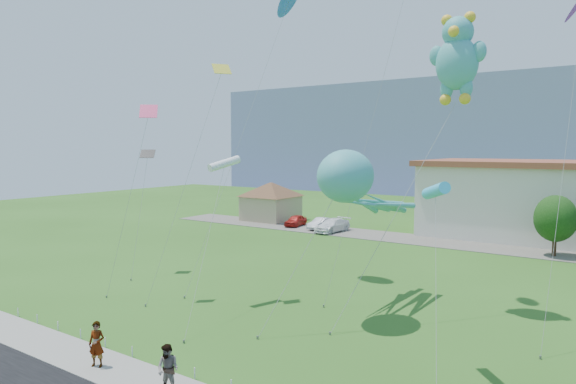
% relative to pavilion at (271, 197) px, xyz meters
% --- Properties ---
extents(ground, '(160.00, 160.00, 0.00)m').
position_rel_pavilion_xyz_m(ground, '(24.00, -38.00, -3.02)').
color(ground, '#2C5919').
rests_on(ground, ground).
extents(parking_strip, '(70.00, 6.00, 0.06)m').
position_rel_pavilion_xyz_m(parking_strip, '(24.00, -3.00, -2.99)').
color(parking_strip, '#59544C').
rests_on(parking_strip, ground).
extents(hill_ridge, '(160.00, 50.00, 25.00)m').
position_rel_pavilion_xyz_m(hill_ridge, '(24.00, 82.00, 9.48)').
color(hill_ridge, gray).
rests_on(hill_ridge, ground).
extents(pavilion, '(9.20, 9.20, 5.00)m').
position_rel_pavilion_xyz_m(pavilion, '(0.00, 0.00, 0.00)').
color(pavilion, tan).
rests_on(pavilion, ground).
extents(rope_fence, '(26.05, 0.05, 0.50)m').
position_rel_pavilion_xyz_m(rope_fence, '(24.00, -39.30, -2.77)').
color(rope_fence, white).
rests_on(rope_fence, ground).
extents(tree_near, '(3.60, 3.60, 5.47)m').
position_rel_pavilion_xyz_m(tree_near, '(34.00, -4.00, 0.36)').
color(tree_near, '#3F2B19').
rests_on(tree_near, ground).
extents(pedestrian_left, '(0.86, 0.73, 1.99)m').
position_rel_pavilion_xyz_m(pedestrian_left, '(20.75, -40.97, -1.93)').
color(pedestrian_left, gray).
rests_on(pedestrian_left, sidewalk).
extents(pedestrian_right, '(1.06, 0.90, 1.93)m').
position_rel_pavilion_xyz_m(pedestrian_right, '(25.17, -40.91, -1.96)').
color(pedestrian_right, gray).
rests_on(pedestrian_right, sidewalk).
extents(parked_car_red, '(2.08, 4.08, 1.33)m').
position_rel_pavilion_xyz_m(parked_car_red, '(5.63, -2.55, -2.30)').
color(parked_car_red, '#B11B15').
rests_on(parked_car_red, parking_strip).
extents(parked_car_silver, '(1.60, 4.10, 1.33)m').
position_rel_pavilion_xyz_m(parked_car_silver, '(9.42, -2.94, -2.30)').
color(parked_car_silver, '#BBBBC3').
rests_on(parked_car_silver, parking_strip).
extents(parked_car_white, '(2.61, 5.30, 1.48)m').
position_rel_pavilion_xyz_m(parked_car_white, '(11.41, -3.78, -2.22)').
color(parked_car_white, white).
rests_on(parked_car_white, parking_strip).
extents(octopus_kite, '(3.71, 11.66, 9.52)m').
position_rel_pavilion_xyz_m(octopus_kite, '(26.61, -28.03, 4.36)').
color(octopus_kite, teal).
rests_on(octopus_kite, ground).
extents(teddy_bear_kite, '(5.34, 9.43, 17.39)m').
position_rel_pavilion_xyz_m(teddy_bear_kite, '(30.78, -23.40, 11.88)').
color(teddy_bear_kite, teal).
rests_on(teddy_bear_kite, ground).
extents(small_kite_blue, '(2.62, 10.15, 21.26)m').
position_rel_pavilion_xyz_m(small_kite_blue, '(17.89, -22.27, 16.97)').
color(small_kite_blue, blue).
rests_on(small_kite_blue, ground).
extents(small_kite_pink, '(2.70, 2.77, 12.35)m').
position_rel_pavilion_xyz_m(small_kite_pink, '(13.84, -32.33, 7.55)').
color(small_kite_pink, '#EE356E').
rests_on(small_kite_pink, ground).
extents(small_kite_white, '(3.48, 7.89, 9.06)m').
position_rel_pavilion_xyz_m(small_kite_white, '(18.59, -30.12, 5.53)').
color(small_kite_white, white).
rests_on(small_kite_white, ground).
extents(small_kite_cyan, '(2.27, 6.38, 8.26)m').
position_rel_pavilion_xyz_m(small_kite_cyan, '(32.89, -33.00, 4.74)').
color(small_kite_cyan, '#35BDF1').
rests_on(small_kite_cyan, ground).
extents(small_kite_black, '(2.27, 3.83, 9.57)m').
position_rel_pavilion_xyz_m(small_kite_black, '(8.49, -27.73, 5.20)').
color(small_kite_black, black).
rests_on(small_kite_black, ground).
extents(small_kite_yellow, '(2.90, 5.34, 15.00)m').
position_rel_pavilion_xyz_m(small_kite_yellow, '(17.51, -29.94, 9.68)').
color(small_kite_yellow, gold).
rests_on(small_kite_yellow, ground).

